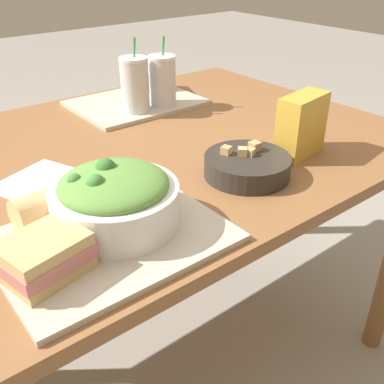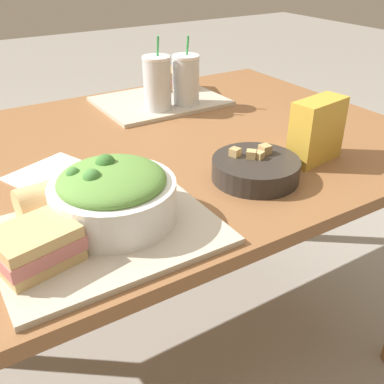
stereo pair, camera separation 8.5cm
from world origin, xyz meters
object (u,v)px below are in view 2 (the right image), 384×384
(salad_bowl, at_px, (113,194))
(drink_cup_red, at_px, (186,81))
(soup_bowl, at_px, (256,168))
(baguette_near, at_px, (62,194))
(sandwich_near, at_px, (36,246))
(drink_cup_dark, at_px, (157,85))
(chip_bag, at_px, (317,131))
(napkin_folded, at_px, (48,172))
(sandwich_far, at_px, (176,78))

(salad_bowl, xyz_separation_m, drink_cup_red, (0.46, 0.50, 0.02))
(soup_bowl, bearing_deg, baguette_near, 168.99)
(sandwich_near, height_order, drink_cup_dark, drink_cup_dark)
(baguette_near, height_order, drink_cup_red, drink_cup_red)
(soup_bowl, bearing_deg, drink_cup_red, 76.14)
(drink_cup_dark, xyz_separation_m, drink_cup_red, (0.10, 0.00, -0.00))
(sandwich_near, bearing_deg, soup_bowl, -5.41)
(baguette_near, distance_m, chip_bag, 0.59)
(sandwich_near, relative_size, napkin_folded, 0.71)
(sandwich_near, xyz_separation_m, chip_bag, (0.67, 0.06, 0.03))
(sandwich_far, bearing_deg, soup_bowl, -85.16)
(soup_bowl, height_order, sandwich_near, sandwich_near)
(napkin_folded, bearing_deg, drink_cup_red, 24.04)
(sandwich_near, xyz_separation_m, baguette_near, (0.09, 0.14, 0.00))
(baguette_near, distance_m, drink_cup_dark, 0.60)
(salad_bowl, relative_size, soup_bowl, 1.19)
(sandwich_far, bearing_deg, chip_bag, -69.92)
(sandwich_far, bearing_deg, salad_bowl, -107.48)
(baguette_near, relative_size, napkin_folded, 0.83)
(salad_bowl, bearing_deg, drink_cup_dark, 54.49)
(drink_cup_dark, xyz_separation_m, chip_bag, (0.16, -0.49, -0.01))
(sandwich_far, bearing_deg, drink_cup_red, -89.70)
(salad_bowl, distance_m, drink_cup_red, 0.68)
(drink_cup_red, bearing_deg, soup_bowl, -103.86)
(drink_cup_red, height_order, chip_bag, drink_cup_red)
(soup_bowl, xyz_separation_m, drink_cup_dark, (0.02, 0.50, 0.06))
(baguette_near, xyz_separation_m, drink_cup_dark, (0.43, 0.42, 0.04))
(drink_cup_red, bearing_deg, sandwich_far, 70.02)
(soup_bowl, bearing_deg, salad_bowl, -179.13)
(chip_bag, bearing_deg, drink_cup_dark, 98.93)
(salad_bowl, relative_size, chip_bag, 1.54)
(drink_cup_red, distance_m, chip_bag, 0.50)
(soup_bowl, xyz_separation_m, napkin_folded, (-0.38, 0.27, -0.02))
(sandwich_far, xyz_separation_m, drink_cup_red, (-0.06, -0.17, 0.04))
(baguette_near, distance_m, napkin_folded, 0.20)
(baguette_near, height_order, napkin_folded, baguette_near)
(sandwich_far, relative_size, drink_cup_red, 0.79)
(soup_bowl, bearing_deg, sandwich_near, -172.97)
(soup_bowl, relative_size, baguette_near, 1.13)
(sandwich_far, bearing_deg, sandwich_near, -112.66)
(sandwich_near, height_order, baguette_near, baguette_near)
(drink_cup_dark, bearing_deg, chip_bag, -72.21)
(soup_bowl, distance_m, drink_cup_dark, 0.50)
(soup_bowl, relative_size, sandwich_near, 1.32)
(chip_bag, bearing_deg, drink_cup_red, 87.93)
(salad_bowl, distance_m, sandwich_far, 0.85)
(napkin_folded, bearing_deg, sandwich_far, 34.77)
(baguette_near, bearing_deg, sandwich_near, 143.36)
(chip_bag, bearing_deg, sandwich_far, 80.95)
(baguette_near, height_order, chip_bag, chip_bag)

